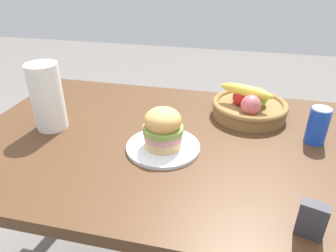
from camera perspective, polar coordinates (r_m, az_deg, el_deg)
name	(u,v)px	position (r m, az deg, el deg)	size (l,w,h in m)	color
dining_table	(170,162)	(1.13, 0.42, -6.70)	(1.40, 0.90, 0.75)	#4C301C
plate	(163,147)	(1.02, -0.91, -3.85)	(0.24, 0.24, 0.01)	white
sandwich	(163,128)	(0.98, -0.94, -0.37)	(0.13, 0.13, 0.13)	#E5BC75
soda_can	(318,125)	(1.14, 25.80, 0.09)	(0.07, 0.07, 0.13)	blue
fruit_basket	(249,105)	(1.24, 14.74, 3.69)	(0.29, 0.29, 0.14)	olive
paper_towel_roll	(47,97)	(1.17, -21.31, 4.98)	(0.11, 0.11, 0.24)	white
napkin_holder	(312,220)	(0.78, 24.90, -15.39)	(0.06, 0.03, 0.09)	#333338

